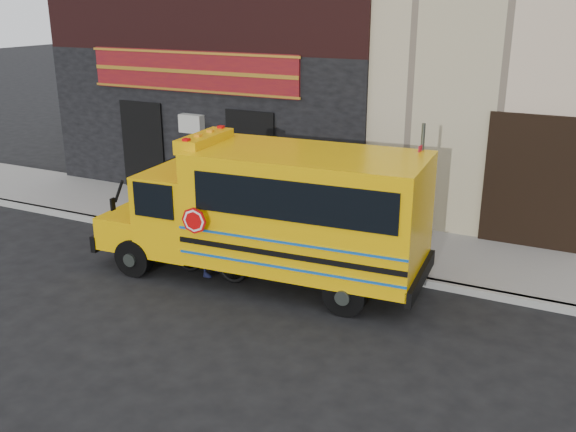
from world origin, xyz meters
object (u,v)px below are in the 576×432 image
(school_bus, at_px, (276,210))
(bicycle, at_px, (209,252))
(cyclist, at_px, (210,236))
(sign_pole, at_px, (419,197))

(school_bus, relative_size, bicycle, 3.76)
(school_bus, bearing_deg, cyclist, -160.78)
(bicycle, bearing_deg, cyclist, 5.21)
(school_bus, bearing_deg, sign_pole, 24.81)
(school_bus, distance_m, sign_pole, 2.83)
(bicycle, bearing_deg, sign_pole, -62.07)
(school_bus, xyz_separation_m, cyclist, (-1.30, -0.45, -0.61))
(sign_pole, relative_size, cyclist, 1.82)
(school_bus, height_order, cyclist, school_bus)
(cyclist, bearing_deg, sign_pole, -69.77)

